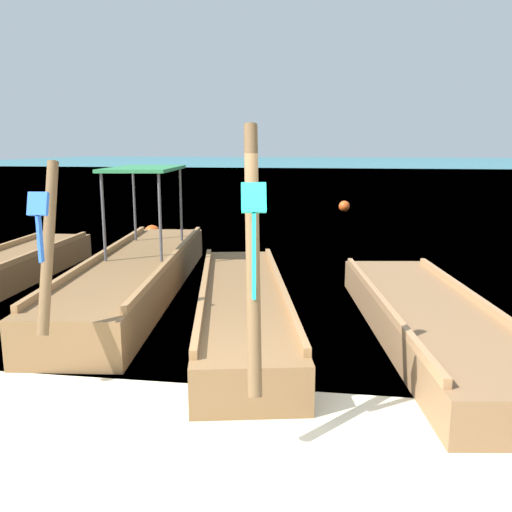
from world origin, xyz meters
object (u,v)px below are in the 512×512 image
Objects in this scene: longtail_boat_blue_ribbon at (137,273)px; longtail_boat_red_ribbon at (430,321)px; mooring_buoy_near at (344,206)px; mooring_buoy_far at (152,234)px; longtail_boat_turquoise_ribbon at (243,306)px.

longtail_boat_red_ribbon is (4.72, -1.63, -0.12)m from longtail_boat_blue_ribbon.
longtail_boat_blue_ribbon is at bearing -106.30° from mooring_buoy_near.
mooring_buoy_far reaches higher than mooring_buoy_near.
mooring_buoy_far is (-3.59, 6.45, -0.05)m from longtail_boat_turquoise_ribbon.
mooring_buoy_far is at bearing 132.83° from longtail_boat_red_ribbon.
longtail_boat_red_ribbon is 14.46× the size of mooring_buoy_near.
longtail_boat_blue_ribbon is at bearing 160.91° from longtail_boat_red_ribbon.
longtail_boat_turquoise_ribbon reaches higher than mooring_buoy_near.
mooring_buoy_far is (-5.20, -7.72, 0.01)m from mooring_buoy_near.
longtail_boat_turquoise_ribbon is 1.01× the size of longtail_boat_red_ribbon.
longtail_boat_blue_ribbon is at bearing 146.43° from longtail_boat_turquoise_ribbon.
longtail_boat_turquoise_ribbon reaches higher than longtail_boat_blue_ribbon.
longtail_boat_turquoise_ribbon is at bearing 175.13° from longtail_boat_red_ribbon.
longtail_boat_turquoise_ribbon is at bearing -33.57° from longtail_boat_blue_ribbon.
longtail_boat_red_ribbon reaches higher than mooring_buoy_far.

